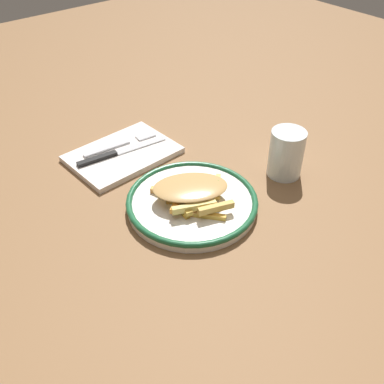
% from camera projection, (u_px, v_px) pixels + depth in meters
% --- Properties ---
extents(ground_plane, '(2.60, 2.60, 0.00)m').
position_uv_depth(ground_plane, '(192.00, 207.00, 0.87)').
color(ground_plane, brown).
extents(plate, '(0.25, 0.25, 0.02)m').
position_uv_depth(plate, '(192.00, 202.00, 0.86)').
color(plate, white).
rests_on(plate, ground_plane).
extents(fries_heap, '(0.17, 0.17, 0.03)m').
position_uv_depth(fries_heap, '(190.00, 192.00, 0.85)').
color(fries_heap, gold).
rests_on(fries_heap, plate).
extents(napkin, '(0.17, 0.24, 0.01)m').
position_uv_depth(napkin, '(123.00, 154.00, 1.00)').
color(napkin, silver).
rests_on(napkin, ground_plane).
extents(fork, '(0.04, 0.18, 0.01)m').
position_uv_depth(fork, '(121.00, 144.00, 1.02)').
color(fork, silver).
rests_on(fork, napkin).
extents(knife, '(0.04, 0.21, 0.01)m').
position_uv_depth(knife, '(115.00, 153.00, 0.99)').
color(knife, black).
rests_on(knife, napkin).
extents(water_glass, '(0.07, 0.07, 0.10)m').
position_uv_depth(water_glass, '(286.00, 153.00, 0.93)').
color(water_glass, silver).
rests_on(water_glass, ground_plane).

